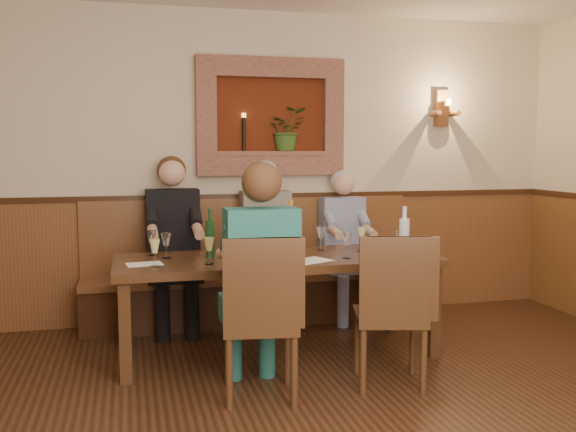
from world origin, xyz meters
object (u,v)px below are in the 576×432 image
bench (253,286)px  chair_near_left (260,350)px  wine_bottle_green_b (210,238)px  chair_near_right (390,341)px  person_bench_left (174,259)px  dining_table (277,266)px  person_bench_mid (268,257)px  person_bench_right (345,258)px  wine_bottle_green_a (291,232)px  spittoon_bucket (272,241)px  water_bottle (404,238)px  person_chair_front (259,299)px

bench → chair_near_left: (-0.30, -1.76, -0.03)m
bench → wine_bottle_green_b: 1.14m
chair_near_right → wine_bottle_green_b: 1.52m
bench → chair_near_right: bearing=-71.9°
bench → person_bench_left: size_ratio=2.00×
dining_table → wine_bottle_green_b: size_ratio=6.50×
chair_near_left → wine_bottle_green_b: bearing=109.7°
person_bench_mid → wine_bottle_green_b: size_ratio=3.95×
person_bench_right → wine_bottle_green_b: person_bench_right is taller
wine_bottle_green_a → chair_near_right: bearing=-62.0°
chair_near_left → wine_bottle_green_a: size_ratio=2.46×
chair_near_left → person_bench_left: bearing=111.7°
person_bench_right → spittoon_bucket: size_ratio=4.92×
chair_near_left → spittoon_bucket: 0.94m
bench → water_bottle: water_bottle is taller
chair_near_right → spittoon_bucket: spittoon_bucket is taller
person_bench_mid → spittoon_bucket: (-0.17, -0.97, 0.28)m
chair_near_right → person_chair_front: (-0.87, 0.04, 0.32)m
dining_table → bench: bearing=90.0°
person_chair_front → chair_near_left: bearing=-93.6°
chair_near_left → person_bench_mid: size_ratio=0.71×
dining_table → person_bench_right: (0.83, 0.84, -0.11)m
dining_table → person_bench_mid: 0.85m
person_bench_left → wine_bottle_green_b: size_ratio=4.06×
person_bench_right → wine_bottle_green_b: 1.56m
person_bench_left → wine_bottle_green_a: 1.19m
water_bottle → wine_bottle_green_a: bearing=150.2°
person_bench_right → water_bottle: person_bench_right is taller
person_bench_left → dining_table: bearing=-49.6°
person_chair_front → spittoon_bucket: bearing=70.0°
bench → person_bench_right: (0.83, -0.10, 0.23)m
spittoon_bucket → water_bottle: (0.92, -0.26, 0.02)m
person_chair_front → wine_bottle_green_b: bearing=102.7°
person_chair_front → spittoon_bucket: person_chair_front is taller
dining_table → person_bench_mid: person_bench_mid is taller
person_bench_mid → chair_near_right: bearing=-74.4°
spittoon_bucket → chair_near_right: bearing=-47.3°
spittoon_bucket → person_chair_front: bearing=-110.0°
person_bench_mid → spittoon_bucket: size_ratio=5.26×
spittoon_bucket → wine_bottle_green_a: 0.25m
dining_table → person_bench_left: (-0.71, 0.84, -0.05)m
bench → chair_near_right: 1.85m
chair_near_left → wine_bottle_green_b: (-0.19, 0.91, 0.60)m
wine_bottle_green_b → wine_bottle_green_a: bearing=-4.4°
person_chair_front → water_bottle: person_chair_front is taller
chair_near_right → person_bench_right: size_ratio=0.74×
person_bench_right → wine_bottle_green_a: person_bench_right is taller
spittoon_bucket → wine_bottle_green_b: (-0.43, 0.21, 0.01)m
spittoon_bucket → wine_bottle_green_a: wine_bottle_green_a is taller
spittoon_bucket → water_bottle: 0.96m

